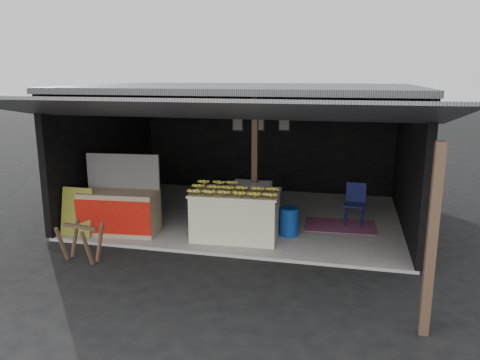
% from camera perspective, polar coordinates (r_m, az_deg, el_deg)
% --- Properties ---
extents(ground, '(80.00, 80.00, 0.00)m').
position_cam_1_polar(ground, '(8.69, -2.77, -9.28)').
color(ground, black).
rests_on(ground, ground).
extents(concrete_slab, '(7.00, 5.00, 0.06)m').
position_cam_1_polar(concrete_slab, '(10.96, 0.85, -4.35)').
color(concrete_slab, gray).
rests_on(concrete_slab, ground).
extents(shophouse, '(7.40, 7.29, 3.02)m').
position_cam_1_polar(shophouse, '(10.84, 1.25, 6.64)').
color(shophouse, black).
rests_on(shophouse, ground).
extents(banana_table, '(1.77, 1.14, 0.95)m').
position_cam_1_polar(banana_table, '(9.30, -0.53, -4.25)').
color(banana_table, beige).
rests_on(banana_table, concrete_slab).
extents(banana_pile, '(1.64, 1.03, 0.19)m').
position_cam_1_polar(banana_pile, '(9.15, -0.54, -0.85)').
color(banana_pile, gold).
rests_on(banana_pile, banana_table).
extents(white_crate, '(0.84, 0.58, 0.92)m').
position_cam_1_polar(white_crate, '(10.16, 1.33, -2.86)').
color(white_crate, white).
rests_on(white_crate, concrete_slab).
extents(neighbor_stall, '(1.61, 0.83, 1.60)m').
position_cam_1_polar(neighbor_stall, '(9.89, -14.46, -3.58)').
color(neighbor_stall, '#998466').
rests_on(neighbor_stall, concrete_slab).
extents(green_signboard, '(0.66, 0.26, 0.97)m').
position_cam_1_polar(green_signboard, '(9.97, -19.29, -3.71)').
color(green_signboard, black).
rests_on(green_signboard, concrete_slab).
extents(sawhorse, '(0.71, 0.68, 0.67)m').
position_cam_1_polar(sawhorse, '(8.77, -18.86, -6.79)').
color(sawhorse, '#4D3526').
rests_on(sawhorse, ground).
extents(water_barrel, '(0.37, 0.37, 0.55)m').
position_cam_1_polar(water_barrel, '(9.54, 5.99, -5.16)').
color(water_barrel, navy).
rests_on(water_barrel, concrete_slab).
extents(plastic_chair, '(0.47, 0.47, 0.90)m').
position_cam_1_polar(plastic_chair, '(10.47, 13.87, -2.39)').
color(plastic_chair, '#0A0D3B').
rests_on(plastic_chair, concrete_slab).
extents(magenta_rug, '(1.54, 1.07, 0.01)m').
position_cam_1_polar(magenta_rug, '(10.37, 12.10, -5.45)').
color(magenta_rug, maroon).
rests_on(magenta_rug, concrete_slab).
extents(picture_frames, '(1.62, 0.04, 0.46)m').
position_cam_1_polar(picture_frames, '(12.92, 2.47, 6.87)').
color(picture_frames, black).
rests_on(picture_frames, shophouse).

